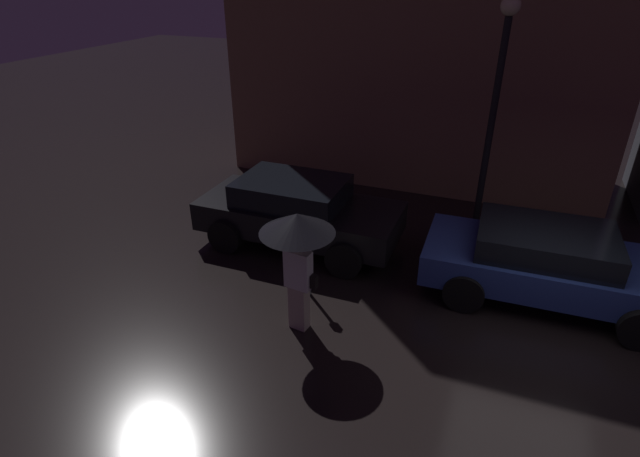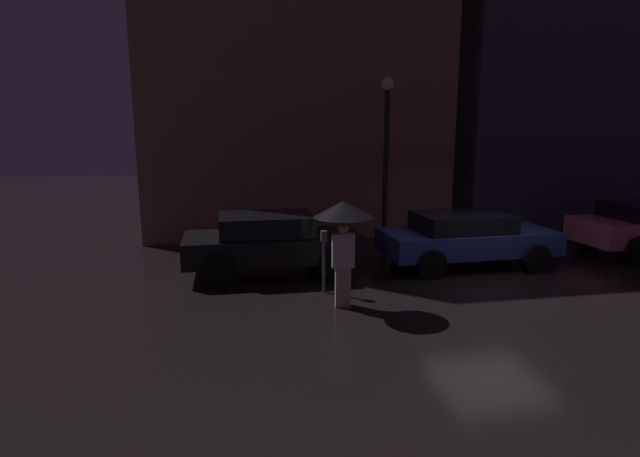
{
  "view_description": "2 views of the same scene",
  "coord_description": "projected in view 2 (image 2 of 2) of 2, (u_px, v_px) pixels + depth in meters",
  "views": [
    {
      "loc": [
        -1.08,
        -6.84,
        5.18
      ],
      "look_at": [
        -3.94,
        0.47,
        1.03
      ],
      "focal_mm": 28.0,
      "sensor_mm": 36.0,
      "label": 1
    },
    {
      "loc": [
        -5.82,
        -9.83,
        3.29
      ],
      "look_at": [
        -3.9,
        0.41,
        1.25
      ],
      "focal_mm": 28.0,
      "sensor_mm": 36.0,
      "label": 2
    }
  ],
  "objects": [
    {
      "name": "ground_plane",
      "position": [
        494.0,
        280.0,
        11.17
      ],
      "size": [
        60.0,
        60.0,
        0.0
      ],
      "primitive_type": "plane",
      "color": "black"
    },
    {
      "name": "building_facade_left",
      "position": [
        297.0,
        65.0,
        15.77
      ],
      "size": [
        9.58,
        3.0,
        10.66
      ],
      "color": "#8C664C",
      "rests_on": "ground"
    },
    {
      "name": "pedestrian_with_umbrella",
      "position": [
        344.0,
        221.0,
        9.22
      ],
      "size": [
        1.13,
        1.13,
        2.04
      ],
      "rotation": [
        0.0,
        0.0,
        3.01
      ],
      "color": "beige",
      "rests_on": "ground"
    },
    {
      "name": "parked_car_black",
      "position": [
        272.0,
        242.0,
        11.62
      ],
      "size": [
        4.08,
        1.96,
        1.4
      ],
      "rotation": [
        0.0,
        0.0,
        -0.0
      ],
      "color": "black",
      "rests_on": "ground"
    },
    {
      "name": "building_facade_right",
      "position": [
        589.0,
        85.0,
        17.76
      ],
      "size": [
        9.98,
        3.0,
        9.79
      ],
      "color": "#3D3D47",
      "rests_on": "ground"
    },
    {
      "name": "street_lamp_near",
      "position": [
        386.0,
        141.0,
        13.74
      ],
      "size": [
        0.36,
        0.36,
        4.72
      ],
      "color": "black",
      "rests_on": "ground"
    },
    {
      "name": "parked_car_blue",
      "position": [
        466.0,
        237.0,
        12.28
      ],
      "size": [
        4.26,
        2.0,
        1.32
      ],
      "rotation": [
        0.0,
        0.0,
        0.03
      ],
      "color": "navy",
      "rests_on": "ground"
    },
    {
      "name": "parking_meter",
      "position": [
        324.0,
        255.0,
        10.21
      ],
      "size": [
        0.12,
        0.1,
        1.3
      ],
      "color": "#4C5154",
      "rests_on": "ground"
    }
  ]
}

